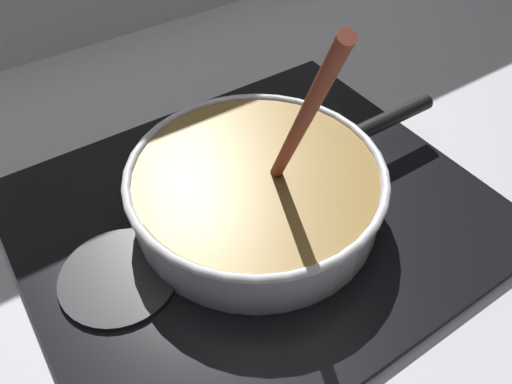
{
  "coord_description": "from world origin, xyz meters",
  "views": [
    {
      "loc": [
        -0.12,
        -0.1,
        0.48
      ],
      "look_at": [
        0.12,
        0.25,
        0.04
      ],
      "focal_mm": 35.18,
      "sensor_mm": 36.0,
      "label": 1
    }
  ],
  "objects": [
    {
      "name": "spare_burner",
      "position": [
        -0.07,
        0.25,
        0.01
      ],
      "size": [
        0.13,
        0.13,
        0.01
      ],
      "primitive_type": "cylinder",
      "color": "#262628",
      "rests_on": "hob_plate"
    },
    {
      "name": "cooking_pan",
      "position": [
        0.12,
        0.25,
        0.05
      ],
      "size": [
        0.45,
        0.31,
        0.31
      ],
      "color": "silver",
      "rests_on": "hob_plate"
    },
    {
      "name": "hob_plate",
      "position": [
        0.12,
        0.25,
        0.01
      ],
      "size": [
        0.56,
        0.48,
        0.01
      ],
      "primitive_type": "cube",
      "color": "black",
      "rests_on": "ground"
    },
    {
      "name": "burner_ring",
      "position": [
        0.12,
        0.25,
        0.02
      ],
      "size": [
        0.21,
        0.21,
        0.01
      ],
      "primitive_type": "torus",
      "color": "#592D0C",
      "rests_on": "hob_plate"
    }
  ]
}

